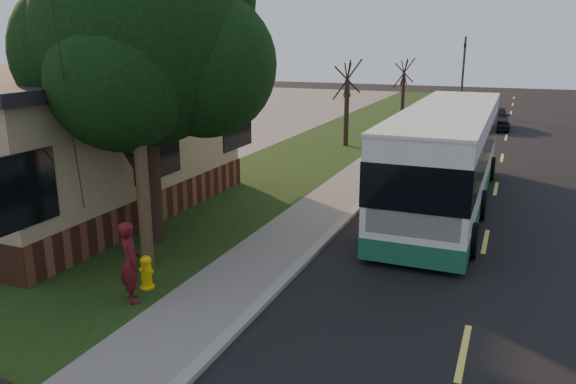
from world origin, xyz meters
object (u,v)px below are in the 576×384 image
object	(u,v)px
fire_hydrant	(146,272)
utility_pole	(134,70)
skateboarder	(130,262)
leafy_tree	(146,44)
transit_bus	(446,155)
dumpster	(70,189)
bare_tree_near	(347,104)
bare_tree_far	(403,89)
traffic_signal	(463,70)
distant_car	(495,117)

from	to	relation	value
fire_hydrant	utility_pole	world-z (taller)	utility_pole
fire_hydrant	skateboarder	distance (m)	0.80
leafy_tree	transit_bus	distance (m)	9.81
transit_bus	dumpster	world-z (taller)	transit_bus
utility_pole	bare_tree_near	world-z (taller)	utility_pole
fire_hydrant	dumpster	size ratio (longest dim) A/B	0.49
utility_pole	leafy_tree	xyz separation A→B (m)	(-0.87, 1.66, 0.54)
bare_tree_far	utility_pole	bearing A→B (deg)	-90.60
bare_tree_far	skateboarder	xyz separation A→B (m)	(0.50, -30.63, -1.08)
fire_hydrant	utility_pole	bearing A→B (deg)	125.38
transit_bus	skateboarder	distance (m)	10.85
utility_pole	traffic_signal	bearing A→B (deg)	83.42
utility_pole	transit_bus	distance (m)	10.29
transit_bus	distant_car	size ratio (longest dim) A/B	2.88
bare_tree_far	skateboarder	bearing A→B (deg)	-89.06
bare_tree_near	skateboarder	world-z (taller)	bare_tree_near
utility_pole	skateboarder	distance (m)	4.13
utility_pole	transit_bus	world-z (taller)	utility_pole
leafy_tree	bare_tree_near	xyz separation A→B (m)	(0.67, 15.35, -3.02)
dumpster	traffic_signal	bearing A→B (deg)	72.88
fire_hydrant	leafy_tree	world-z (taller)	leafy_tree
leafy_tree	transit_bus	bearing A→B (deg)	43.58
bare_tree_near	bare_tree_far	distance (m)	12.01
skateboarder	distant_car	world-z (taller)	skateboarder
leafy_tree	traffic_signal	size ratio (longest dim) A/B	1.42
utility_pole	bare_tree_near	bearing A→B (deg)	90.66
dumpster	fire_hydrant	bearing A→B (deg)	-35.29
fire_hydrant	bare_tree_near	world-z (taller)	bare_tree_near
utility_pole	dumpster	xyz separation A→B (m)	(-5.35, 3.29, -4.02)
utility_pole	distant_car	world-z (taller)	utility_pole
bare_tree_near	bare_tree_far	size ratio (longest dim) A/B	1.07
bare_tree_near	distant_car	xyz separation A→B (m)	(6.69, 9.35, -1.45)
utility_pole	skateboarder	size ratio (longest dim) A/B	5.31
skateboarder	distant_car	size ratio (longest dim) A/B	0.41
distant_car	fire_hydrant	bearing A→B (deg)	-106.60
fire_hydrant	leafy_tree	xyz separation A→B (m)	(-1.57, 2.65, 4.73)
dumpster	distant_car	size ratio (longest dim) A/B	0.37
leafy_tree	fire_hydrant	bearing A→B (deg)	-59.33
skateboarder	bare_tree_near	bearing A→B (deg)	-45.75
utility_pole	traffic_signal	size ratio (longest dim) A/B	1.65
fire_hydrant	bare_tree_far	size ratio (longest dim) A/B	0.18
bare_tree_near	transit_bus	distance (m)	10.83
traffic_signal	dumpster	bearing A→B (deg)	-107.12
bare_tree_far	dumpster	distance (m)	26.37
dumpster	distant_car	world-z (taller)	distant_car
fire_hydrant	traffic_signal	distance (m)	34.25
distant_car	bare_tree_near	bearing A→B (deg)	-130.22
traffic_signal	distant_car	distance (m)	7.58
bare_tree_far	skateboarder	size ratio (longest dim) A/B	2.36
leafy_tree	bare_tree_far	distance (m)	27.56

